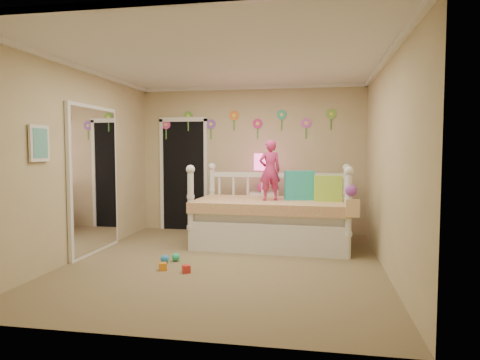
% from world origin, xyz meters
% --- Properties ---
extents(floor, '(4.00, 4.50, 0.01)m').
position_xyz_m(floor, '(0.00, 0.00, 0.00)').
color(floor, '#7F684C').
rests_on(floor, ground).
extents(ceiling, '(4.00, 4.50, 0.01)m').
position_xyz_m(ceiling, '(0.00, 0.00, 2.60)').
color(ceiling, white).
rests_on(ceiling, floor).
extents(back_wall, '(4.00, 0.01, 2.60)m').
position_xyz_m(back_wall, '(0.00, 2.25, 1.30)').
color(back_wall, tan).
rests_on(back_wall, floor).
extents(left_wall, '(0.01, 4.50, 2.60)m').
position_xyz_m(left_wall, '(-2.00, 0.00, 1.30)').
color(left_wall, tan).
rests_on(left_wall, floor).
extents(right_wall, '(0.01, 4.50, 2.60)m').
position_xyz_m(right_wall, '(2.00, 0.00, 1.30)').
color(right_wall, tan).
rests_on(right_wall, floor).
extents(crown_molding, '(4.00, 4.50, 0.06)m').
position_xyz_m(crown_molding, '(0.00, 0.00, 2.57)').
color(crown_molding, white).
rests_on(crown_molding, ceiling).
extents(daybed, '(2.41, 1.36, 1.28)m').
position_xyz_m(daybed, '(0.50, 1.16, 0.64)').
color(daybed, white).
rests_on(daybed, floor).
extents(pillow_turquoise, '(0.47, 0.26, 0.44)m').
position_xyz_m(pillow_turquoise, '(0.91, 1.22, 0.94)').
color(pillow_turquoise, '#22A6AD').
rests_on(pillow_turquoise, daybed).
extents(pillow_lime, '(0.41, 0.17, 0.38)m').
position_xyz_m(pillow_lime, '(1.33, 1.12, 0.90)').
color(pillow_lime, '#A8E345').
rests_on(pillow_lime, daybed).
extents(child, '(0.38, 0.31, 0.91)m').
position_xyz_m(child, '(0.47, 1.07, 1.17)').
color(child, '#D22F76').
rests_on(child, daybed).
extents(nightstand, '(0.50, 0.41, 0.75)m').
position_xyz_m(nightstand, '(0.26, 1.88, 0.38)').
color(nightstand, white).
rests_on(nightstand, floor).
extents(table_lamp, '(0.30, 0.30, 0.66)m').
position_xyz_m(table_lamp, '(0.26, 1.88, 1.19)').
color(table_lamp, '#D71C82').
rests_on(table_lamp, nightstand).
extents(closet_doorway, '(0.90, 0.04, 2.07)m').
position_xyz_m(closet_doorway, '(-1.25, 2.23, 1.03)').
color(closet_doorway, black).
rests_on(closet_doorway, back_wall).
extents(flower_decals, '(3.40, 0.02, 0.50)m').
position_xyz_m(flower_decals, '(-0.09, 2.24, 1.94)').
color(flower_decals, '#B2668C').
rests_on(flower_decals, back_wall).
extents(mirror_closet, '(0.07, 1.30, 2.10)m').
position_xyz_m(mirror_closet, '(-1.96, 0.30, 1.05)').
color(mirror_closet, white).
rests_on(mirror_closet, left_wall).
extents(wall_picture, '(0.05, 0.34, 0.42)m').
position_xyz_m(wall_picture, '(-1.97, -0.90, 1.55)').
color(wall_picture, white).
rests_on(wall_picture, left_wall).
extents(hanging_bag, '(0.20, 0.16, 0.36)m').
position_xyz_m(hanging_bag, '(1.62, 0.52, 0.78)').
color(hanging_bag, beige).
rests_on(hanging_bag, daybed).
extents(toy_scatter, '(0.82, 1.31, 0.11)m').
position_xyz_m(toy_scatter, '(-0.48, 0.15, 0.06)').
color(toy_scatter, '#996666').
rests_on(toy_scatter, floor).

